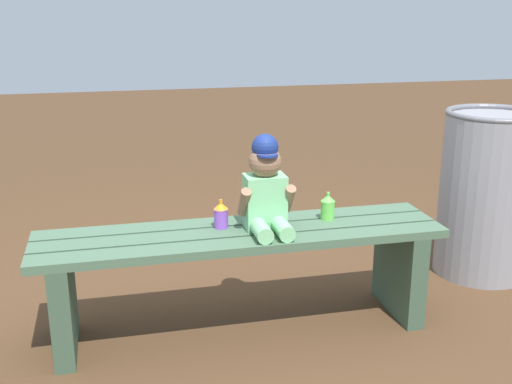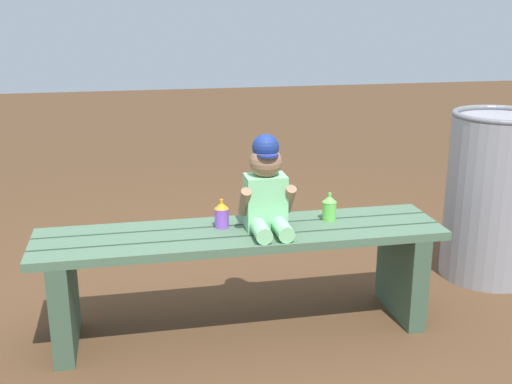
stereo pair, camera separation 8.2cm
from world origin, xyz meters
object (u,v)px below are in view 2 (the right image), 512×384
child_figure (266,189)px  sippy_cup_left (222,214)px  park_bench (241,262)px  trash_bin (494,196)px  sippy_cup_right (329,207)px

child_figure → sippy_cup_left: (-0.18, 0.06, -0.12)m
sippy_cup_left → park_bench: bearing=-36.7°
child_figure → trash_bin: bearing=14.2°
child_figure → sippy_cup_right: size_ratio=3.26×
sippy_cup_left → trash_bin: trash_bin is taller
park_bench → child_figure: size_ratio=4.24×
sippy_cup_left → trash_bin: 1.46m
sippy_cup_right → trash_bin: size_ratio=0.14×
sippy_cup_left → sippy_cup_right: bearing=0.0°
sippy_cup_left → sippy_cup_right: size_ratio=1.00×
trash_bin → sippy_cup_left: bearing=-169.7°
park_bench → sippy_cup_left: (-0.07, 0.06, 0.20)m
child_figure → sippy_cup_left: bearing=162.0°
park_bench → child_figure: (0.11, -0.00, 0.32)m
sippy_cup_right → child_figure: bearing=-168.7°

